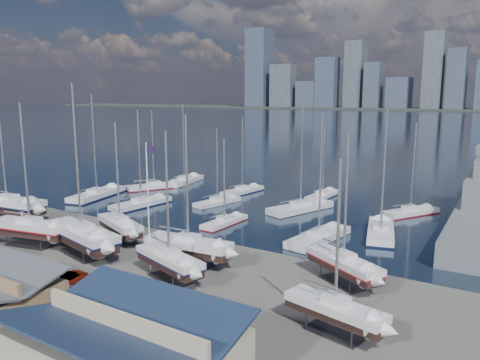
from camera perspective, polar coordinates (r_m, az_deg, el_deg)
The scene contains 27 objects.
ground at distance 52.04m, azimuth -13.50°, elevation -9.27°, with size 1400.00×1400.00×0.00m, color #605E59.
water at distance 346.20m, azimuth 26.45°, elevation 6.30°, with size 1400.00×600.00×0.40m, color #1B273F.
shed_blue at distance 30.33m, azimuth -14.10°, elevation -19.09°, with size 13.65×9.45×4.71m.
sailboat_cradle_0 at distance 72.91m, azimuth -26.52°, elevation -2.65°, with size 12.32×4.88×19.13m.
sailboat_cradle_1 at distance 59.54m, azimuth -24.23°, elevation -5.32°, with size 10.52×4.73×16.40m.
sailboat_cradle_2 at distance 57.81m, azimuth -14.44°, elevation -5.29°, with size 8.87×5.47×14.18m.
sailboat_cradle_3 at distance 54.09m, azimuth -18.77°, elevation -6.35°, with size 11.94×5.77×18.40m.
sailboat_cradle_4 at distance 48.61m, azimuth -6.33°, elevation -7.91°, with size 9.57×3.48×15.34m.
sailboat_cradle_5 at distance 44.98m, azimuth -8.63°, elevation -9.58°, with size 8.90×4.84×14.02m.
sailboat_cradle_6 at distance 44.61m, azimuth 12.50°, elevation -9.88°, with size 8.57×6.41×13.98m.
sailboat_cradle_7 at distance 35.69m, azimuth 11.52°, elevation -15.20°, with size 8.05×3.78×12.92m.
sailboat_moored_0 at distance 83.22m, azimuth -17.04°, elevation -1.88°, with size 6.00×12.61×18.18m.
sailboat_moored_1 at distance 88.54m, azimuth -10.43°, elevation -0.89°, with size 7.25×10.34×15.22m.
sailboat_moored_2 at distance 93.23m, azimuth -6.79°, elevation -0.23°, with size 4.72×11.08×16.21m.
sailboat_moored_3 at distance 74.85m, azimuth -11.96°, elevation -2.98°, with size 3.91×10.77×15.77m.
sailboat_moored_4 at distance 74.74m, azimuth -2.77°, elevation -2.77°, with size 4.03×8.80×12.83m.
sailboat_moored_5 at distance 83.08m, azimuth 0.30°, elevation -1.45°, with size 3.73×9.71×14.14m.
sailboat_moored_6 at distance 63.13m, azimuth -1.90°, elevation -5.22°, with size 2.54×8.20×12.16m.
sailboat_moored_7 at distance 70.94m, azimuth 7.39°, elevation -3.56°, with size 6.72×11.78×17.17m.
sailboat_moored_8 at distance 80.60m, azimuth 10.02°, elevation -1.97°, with size 2.75×9.17×13.63m.
sailboat_moored_9 at distance 56.95m, azimuth 9.56°, elevation -7.08°, with size 4.42×10.90×16.00m.
sailboat_moored_10 at distance 61.01m, azimuth 16.76°, elevation -6.22°, with size 5.88×11.47×16.51m.
sailboat_moored_11 at distance 72.47m, azimuth 20.06°, elevation -3.82°, with size 6.98×9.41×14.00m.
car_b at distance 50.44m, azimuth -26.17°, elevation -9.87°, with size 1.46×4.19×1.38m, color gray.
car_c at distance 45.83m, azimuth -20.93°, elevation -11.52°, with size 2.22×4.80×1.34m, color gray.
car_d at distance 41.54m, azimuth -21.07°, elevation -13.84°, with size 1.86×4.56×1.32m, color gray.
flagpole at distance 46.33m, azimuth -11.08°, elevation -2.09°, with size 1.12×0.12×12.75m.
Camera 1 is at (35.55, -43.93, 17.12)m, focal length 35.00 mm.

